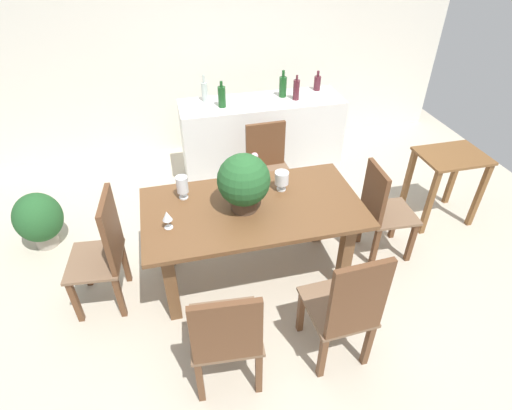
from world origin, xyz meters
TOP-DOWN VIEW (x-y plane):
  - ground_plane at (0.00, 0.00)m, footprint 7.04×7.04m
  - back_wall at (0.00, 2.60)m, footprint 6.40×0.10m
  - dining_table at (0.00, 0.07)m, footprint 1.75×0.94m
  - chair_foot_end at (1.18, 0.07)m, footprint 0.45×0.43m
  - chair_head_end at (-1.17, 0.06)m, footprint 0.45×0.50m
  - chair_near_left at (-0.40, -0.91)m, footprint 0.50×0.51m
  - chair_far_right at (0.39, 1.03)m, footprint 0.46×0.45m
  - chair_near_right at (0.40, -0.92)m, footprint 0.44×0.49m
  - flower_centerpiece at (-0.07, 0.05)m, footprint 0.41×0.41m
  - crystal_vase_left at (-0.52, 0.31)m, footprint 0.10×0.10m
  - crystal_vase_center_near at (0.29, 0.24)m, footprint 0.12×0.12m
  - wine_glass at (-0.67, -0.04)m, footprint 0.07×0.07m
  - kitchen_counter at (0.50, 1.71)m, footprint 1.84×0.56m
  - wine_bottle_dark at (-0.11, 1.86)m, footprint 0.07×0.07m
  - wine_bottle_amber at (0.04, 1.66)m, footprint 0.08×0.08m
  - wine_bottle_tall at (0.87, 1.66)m, footprint 0.07×0.07m
  - wine_bottle_green at (0.76, 1.78)m, footprint 0.08×0.08m
  - wine_bottle_clear at (1.20, 1.88)m, footprint 0.08×0.08m
  - side_table at (2.07, 0.42)m, footprint 0.63×0.48m
  - potted_plant_floor at (-1.87, 0.92)m, footprint 0.44×0.44m

SIDE VIEW (x-z plane):
  - ground_plane at x=0.00m, z-range 0.00..0.00m
  - potted_plant_floor at x=-1.87m, z-range 0.03..0.60m
  - kitchen_counter at x=0.50m, z-range 0.00..0.93m
  - chair_foot_end at x=1.18m, z-range 0.05..0.99m
  - chair_far_right at x=0.39m, z-range 0.05..0.99m
  - chair_near_left at x=-0.40m, z-range 0.05..1.01m
  - side_table at x=2.07m, z-range 0.18..0.93m
  - chair_head_end at x=-1.17m, z-range 0.05..1.07m
  - chair_near_right at x=0.40m, z-range 0.04..1.09m
  - dining_table at x=0.00m, z-range 0.25..1.00m
  - wine_glass at x=-0.67m, z-range 0.79..0.94m
  - crystal_vase_center_near at x=0.29m, z-range 0.78..0.95m
  - crystal_vase_left at x=-0.52m, z-range 0.78..0.98m
  - flower_centerpiece at x=-0.07m, z-range 0.77..1.25m
  - wine_bottle_clear at x=1.20m, z-range 0.90..1.13m
  - wine_bottle_dark at x=-0.11m, z-range 0.90..1.19m
  - wine_bottle_tall at x=0.87m, z-range 0.91..1.18m
  - wine_bottle_amber at x=0.04m, z-range 0.90..1.18m
  - wine_bottle_green at x=0.76m, z-range 0.90..1.20m
  - back_wall at x=0.00m, z-range 0.00..2.60m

